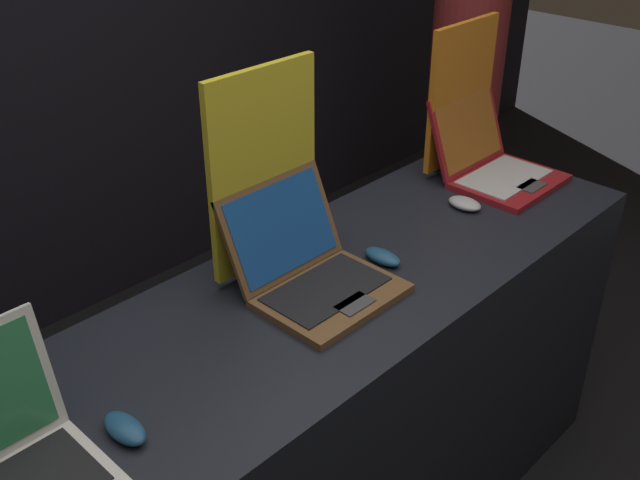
{
  "coord_description": "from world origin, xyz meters",
  "views": [
    {
      "loc": [
        -1.13,
        -0.78,
        2.04
      ],
      "look_at": [
        0.01,
        0.32,
        1.12
      ],
      "focal_mm": 42.0,
      "sensor_mm": 36.0,
      "label": 1
    }
  ],
  "objects_px": {
    "promo_stand_middle": "(263,176)",
    "promo_stand_back": "(460,100)",
    "laptop_middle": "(311,269)",
    "mouse_back": "(465,204)",
    "mouse_front": "(125,429)",
    "laptop_back": "(493,161)",
    "mouse_middle": "(383,257)",
    "person_bystander": "(463,99)"
  },
  "relations": [
    {
      "from": "mouse_middle",
      "to": "promo_stand_back",
      "type": "bearing_deg",
      "value": 19.16
    },
    {
      "from": "laptop_middle",
      "to": "mouse_back",
      "type": "xyz_separation_m",
      "value": [
        0.64,
        -0.03,
        -0.04
      ]
    },
    {
      "from": "promo_stand_middle",
      "to": "person_bystander",
      "type": "relative_size",
      "value": 0.32
    },
    {
      "from": "mouse_front",
      "to": "mouse_middle",
      "type": "height_order",
      "value": "mouse_front"
    },
    {
      "from": "laptop_middle",
      "to": "mouse_middle",
      "type": "height_order",
      "value": "laptop_middle"
    },
    {
      "from": "mouse_front",
      "to": "promo_stand_back",
      "type": "relative_size",
      "value": 0.24
    },
    {
      "from": "mouse_front",
      "to": "laptop_middle",
      "type": "height_order",
      "value": "laptop_middle"
    },
    {
      "from": "mouse_back",
      "to": "promo_stand_back",
      "type": "distance_m",
      "value": 0.39
    },
    {
      "from": "laptop_middle",
      "to": "laptop_back",
      "type": "height_order",
      "value": "laptop_back"
    },
    {
      "from": "mouse_back",
      "to": "laptop_middle",
      "type": "bearing_deg",
      "value": 177.57
    },
    {
      "from": "promo_stand_middle",
      "to": "promo_stand_back",
      "type": "relative_size",
      "value": 1.11
    },
    {
      "from": "laptop_middle",
      "to": "promo_stand_back",
      "type": "distance_m",
      "value": 0.92
    },
    {
      "from": "laptop_middle",
      "to": "laptop_back",
      "type": "distance_m",
      "value": 0.89
    },
    {
      "from": "mouse_front",
      "to": "mouse_middle",
      "type": "relative_size",
      "value": 1.01
    },
    {
      "from": "mouse_front",
      "to": "person_bystander",
      "type": "height_order",
      "value": "person_bystander"
    },
    {
      "from": "laptop_middle",
      "to": "mouse_back",
      "type": "distance_m",
      "value": 0.65
    },
    {
      "from": "laptop_back",
      "to": "person_bystander",
      "type": "relative_size",
      "value": 0.21
    },
    {
      "from": "mouse_middle",
      "to": "promo_stand_middle",
      "type": "bearing_deg",
      "value": 136.31
    },
    {
      "from": "laptop_back",
      "to": "mouse_back",
      "type": "relative_size",
      "value": 3.38
    },
    {
      "from": "mouse_front",
      "to": "laptop_middle",
      "type": "xyz_separation_m",
      "value": [
        0.62,
        0.1,
        0.04
      ]
    },
    {
      "from": "mouse_front",
      "to": "mouse_back",
      "type": "xyz_separation_m",
      "value": [
        1.26,
        0.07,
        -0.0
      ]
    },
    {
      "from": "laptop_back",
      "to": "mouse_back",
      "type": "distance_m",
      "value": 0.25
    },
    {
      "from": "promo_stand_middle",
      "to": "mouse_back",
      "type": "distance_m",
      "value": 0.72
    },
    {
      "from": "mouse_front",
      "to": "laptop_middle",
      "type": "relative_size",
      "value": 0.32
    },
    {
      "from": "laptop_middle",
      "to": "mouse_middle",
      "type": "xyz_separation_m",
      "value": [
        0.23,
        -0.05,
        -0.04
      ]
    },
    {
      "from": "mouse_front",
      "to": "laptop_back",
      "type": "relative_size",
      "value": 0.32
    },
    {
      "from": "mouse_front",
      "to": "mouse_middle",
      "type": "distance_m",
      "value": 0.85
    },
    {
      "from": "mouse_back",
      "to": "promo_stand_middle",
      "type": "bearing_deg",
      "value": 163.24
    },
    {
      "from": "mouse_middle",
      "to": "laptop_back",
      "type": "xyz_separation_m",
      "value": [
        0.66,
        0.08,
        0.05
      ]
    },
    {
      "from": "mouse_middle",
      "to": "laptop_back",
      "type": "height_order",
      "value": "laptop_back"
    },
    {
      "from": "laptop_back",
      "to": "promo_stand_back",
      "type": "bearing_deg",
      "value": 90.0
    },
    {
      "from": "mouse_back",
      "to": "mouse_front",
      "type": "bearing_deg",
      "value": -176.72
    },
    {
      "from": "laptop_back",
      "to": "mouse_back",
      "type": "xyz_separation_m",
      "value": [
        -0.24,
        -0.06,
        -0.05
      ]
    },
    {
      "from": "mouse_front",
      "to": "promo_stand_back",
      "type": "height_order",
      "value": "promo_stand_back"
    },
    {
      "from": "mouse_front",
      "to": "laptop_back",
      "type": "height_order",
      "value": "laptop_back"
    },
    {
      "from": "promo_stand_middle",
      "to": "mouse_front",
      "type": "bearing_deg",
      "value": -156.76
    },
    {
      "from": "mouse_back",
      "to": "person_bystander",
      "type": "height_order",
      "value": "person_bystander"
    },
    {
      "from": "mouse_front",
      "to": "laptop_back",
      "type": "bearing_deg",
      "value": 5.04
    },
    {
      "from": "laptop_middle",
      "to": "mouse_front",
      "type": "bearing_deg",
      "value": -170.86
    },
    {
      "from": "promo_stand_back",
      "to": "mouse_front",
      "type": "bearing_deg",
      "value": -169.45
    },
    {
      "from": "mouse_front",
      "to": "person_bystander",
      "type": "bearing_deg",
      "value": 18.59
    },
    {
      "from": "mouse_middle",
      "to": "mouse_back",
      "type": "xyz_separation_m",
      "value": [
        0.42,
        0.02,
        -0.0
      ]
    }
  ]
}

